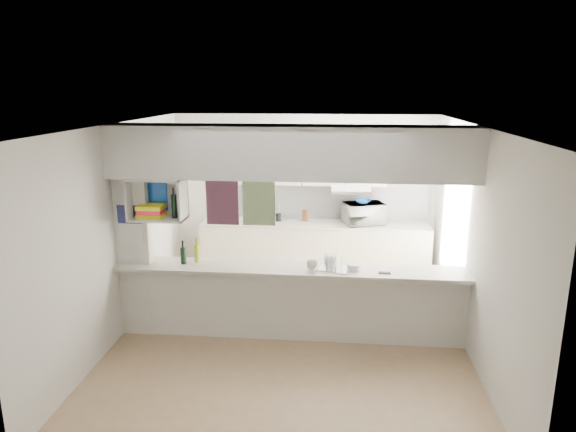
# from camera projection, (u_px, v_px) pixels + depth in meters

# --- Properties ---
(floor) EXTENTS (4.80, 4.80, 0.00)m
(floor) POSITION_uv_depth(u_px,v_px,m) (290.00, 337.00, 6.36)
(floor) COLOR #9E7C5C
(floor) RESTS_ON ground
(ceiling) EXTENTS (4.80, 4.80, 0.00)m
(ceiling) POSITION_uv_depth(u_px,v_px,m) (290.00, 125.00, 5.72)
(ceiling) COLOR white
(ceiling) RESTS_ON wall_back
(wall_back) EXTENTS (4.20, 0.00, 4.20)m
(wall_back) POSITION_uv_depth(u_px,v_px,m) (304.00, 195.00, 8.35)
(wall_back) COLOR silver
(wall_back) RESTS_ON floor
(wall_left) EXTENTS (0.00, 4.80, 4.80)m
(wall_left) POSITION_uv_depth(u_px,v_px,m) (118.00, 232.00, 6.24)
(wall_left) COLOR silver
(wall_left) RESTS_ON floor
(wall_right) EXTENTS (0.00, 4.80, 4.80)m
(wall_right) POSITION_uv_depth(u_px,v_px,m) (473.00, 242.00, 5.84)
(wall_right) COLOR silver
(wall_right) RESTS_ON floor
(servery_partition) EXTENTS (4.20, 0.50, 2.60)m
(servery_partition) POSITION_uv_depth(u_px,v_px,m) (275.00, 207.00, 5.97)
(servery_partition) COLOR silver
(servery_partition) RESTS_ON floor
(cubby_shelf) EXTENTS (0.65, 0.35, 0.50)m
(cubby_shelf) POSITION_uv_depth(u_px,v_px,m) (157.00, 201.00, 6.02)
(cubby_shelf) COLOR white
(cubby_shelf) RESTS_ON bulkhead
(kitchen_run) EXTENTS (3.60, 0.63, 2.24)m
(kitchen_run) POSITION_uv_depth(u_px,v_px,m) (312.00, 228.00, 8.20)
(kitchen_run) COLOR beige
(kitchen_run) RESTS_ON floor
(microwave) EXTENTS (0.71, 0.59, 0.33)m
(microwave) POSITION_uv_depth(u_px,v_px,m) (364.00, 213.00, 8.04)
(microwave) COLOR white
(microwave) RESTS_ON bench_top
(bowl) EXTENTS (0.24, 0.24, 0.06)m
(bowl) POSITION_uv_depth(u_px,v_px,m) (362.00, 201.00, 7.97)
(bowl) COLOR #0E429D
(bowl) RESTS_ON microwave
(dish_rack) EXTENTS (0.45, 0.38, 0.20)m
(dish_rack) POSITION_uv_depth(u_px,v_px,m) (335.00, 263.00, 6.05)
(dish_rack) COLOR silver
(dish_rack) RESTS_ON breakfast_bar
(cup) EXTENTS (0.13, 0.13, 0.10)m
(cup) POSITION_uv_depth(u_px,v_px,m) (312.00, 265.00, 6.04)
(cup) COLOR white
(cup) RESTS_ON dish_rack
(wine_bottles) EXTENTS (0.21, 0.14, 0.31)m
(wine_bottles) POSITION_uv_depth(u_px,v_px,m) (190.00, 254.00, 6.27)
(wine_bottles) COLOR black
(wine_bottles) RESTS_ON breakfast_bar
(plastic_tubs) EXTENTS (0.50, 0.18, 0.08)m
(plastic_tubs) POSITION_uv_depth(u_px,v_px,m) (356.00, 267.00, 6.02)
(plastic_tubs) COLOR silver
(plastic_tubs) RESTS_ON breakfast_bar
(utensil_jar) EXTENTS (0.09, 0.09, 0.13)m
(utensil_jar) POSITION_uv_depth(u_px,v_px,m) (279.00, 217.00, 8.23)
(utensil_jar) COLOR black
(utensil_jar) RESTS_ON bench_top
(knife_block) EXTENTS (0.11, 0.10, 0.18)m
(knife_block) POSITION_uv_depth(u_px,v_px,m) (306.00, 216.00, 8.21)
(knife_block) COLOR brown
(knife_block) RESTS_ON bench_top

